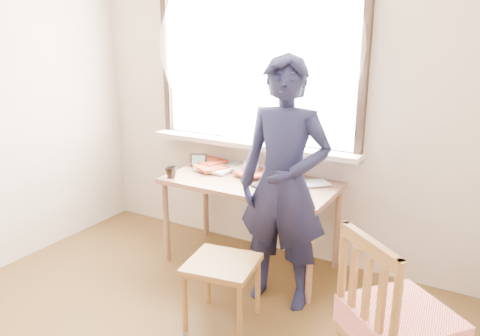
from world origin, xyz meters
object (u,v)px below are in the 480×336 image
Objects in this scene: desk at (251,190)px; work_chair at (222,271)px; side_chair at (396,327)px; person at (284,185)px; laptop at (280,181)px; mug_white at (251,168)px; mug_dark at (171,172)px.

desk reaches higher than work_chair.
person is at bearing 141.98° from side_chair.
side_chair is at bearing -42.27° from person.
person is at bearing -60.37° from laptop.
mug_white reaches higher than work_chair.
mug_white reaches higher than desk.
laptop reaches higher than work_chair.
laptop is 0.75× the size of work_chair.
laptop is at bearing -8.19° from desk.
person is (0.17, -0.29, 0.09)m from laptop.
work_chair is at bearing -119.75° from person.
person reaches higher than laptop.
work_chair is 1.16m from side_chair.
work_chair is at bearing -33.37° from mug_dark.
desk is at bearing 138.45° from person.
laptop is at bearing 13.79° from mug_dark.
person is (0.51, -0.48, 0.08)m from mug_white.
work_chair is (0.80, -0.53, -0.39)m from mug_dark.
laptop reaches higher than mug_white.
mug_dark is 2.09m from side_chair.
side_chair reaches higher than mug_white.
laptop is 0.21× the size of person.
person is (0.43, -0.33, 0.21)m from desk.
desk is 0.58m from person.
mug_white is 1.86m from side_chair.
work_chair is 0.29× the size of person.
mug_dark is at bearing -166.21° from laptop.
desk is 0.85m from work_chair.
laptop is 0.39m from mug_white.
laptop is 3.81× the size of mug_dark.
mug_dark reaches higher than work_chair.
laptop is 0.87m from mug_dark.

